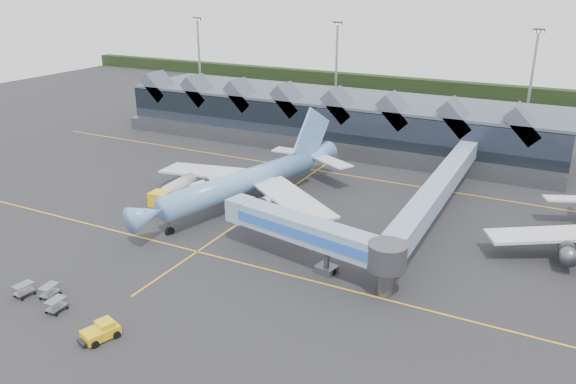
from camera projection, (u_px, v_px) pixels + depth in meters
The scene contains 10 objects.
ground at pixel (232, 228), 76.81m from camera, with size 260.00×260.00×0.00m, color #252527.
taxi_stripes at pixel (267, 204), 85.12m from camera, with size 120.00×60.00×0.01m.
tree_line_far at pixel (431, 86), 167.50m from camera, with size 260.00×4.00×4.00m, color black.
terminal at pixel (334, 118), 116.59m from camera, with size 90.00×22.25×12.52m.
light_masts at pixel (481, 80), 115.55m from camera, with size 132.40×42.56×22.45m.
main_airliner at pixel (248, 180), 83.83m from camera, with size 33.56×39.35×12.82m.
jet_bridge at pixel (320, 236), 64.23m from camera, with size 24.28×7.87×6.07m.
fuel_truck at pixel (176, 191), 84.75m from camera, with size 3.58×10.66×3.55m.
pushback_tug at pixel (101, 331), 53.02m from camera, with size 3.18×4.05×1.63m.
baggage_carts at pixel (43, 295), 59.08m from camera, with size 6.90×3.76×1.40m.
Camera 1 is at (38.97, -58.72, 31.88)m, focal length 35.00 mm.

